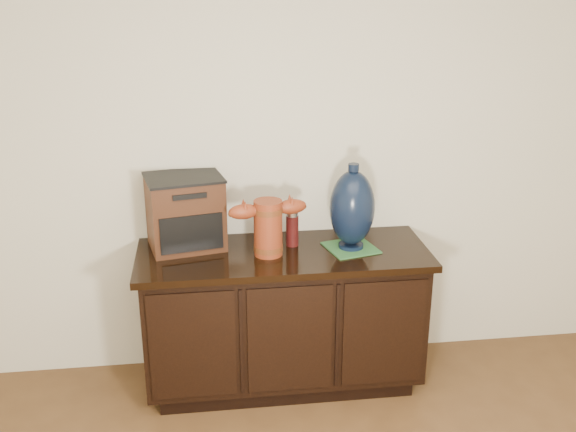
{
  "coord_description": "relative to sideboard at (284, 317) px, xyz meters",
  "views": [
    {
      "loc": [
        -0.38,
        -0.85,
        2.08
      ],
      "look_at": [
        0.02,
        2.18,
        0.96
      ],
      "focal_mm": 42.0,
      "sensor_mm": 36.0,
      "label": 1
    }
  ],
  "objects": [
    {
      "name": "tv_radio",
      "position": [
        -0.48,
        0.13,
        0.55
      ],
      "size": [
        0.42,
        0.37,
        0.37
      ],
      "rotation": [
        0.0,
        0.0,
        0.2
      ],
      "color": "#3B1D0E",
      "rests_on": "sideboard"
    },
    {
      "name": "green_mat",
      "position": [
        0.34,
        -0.0,
        0.37
      ],
      "size": [
        0.28,
        0.28,
        0.01
      ],
      "primitive_type": "cube",
      "rotation": [
        0.0,
        0.0,
        0.25
      ],
      "color": "#2C6331",
      "rests_on": "sideboard"
    },
    {
      "name": "spray_can",
      "position": [
        0.06,
        0.08,
        0.46
      ],
      "size": [
        0.06,
        0.06,
        0.19
      ],
      "color": "#5B100F",
      "rests_on": "sideboard"
    },
    {
      "name": "sideboard",
      "position": [
        0.0,
        0.0,
        0.0
      ],
      "size": [
        1.46,
        0.56,
        0.75
      ],
      "color": "black",
      "rests_on": "ground"
    },
    {
      "name": "terracotta_vessel",
      "position": [
        -0.08,
        -0.02,
        0.53
      ],
      "size": [
        0.4,
        0.17,
        0.28
      ],
      "rotation": [
        0.0,
        0.0,
        0.18
      ],
      "color": "#8F371A",
      "rests_on": "sideboard"
    },
    {
      "name": "lamp_base",
      "position": [
        0.34,
        -0.0,
        0.58
      ],
      "size": [
        0.27,
        0.27,
        0.44
      ],
      "rotation": [
        0.0,
        0.0,
        0.25
      ],
      "color": "black",
      "rests_on": "green_mat"
    }
  ]
}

